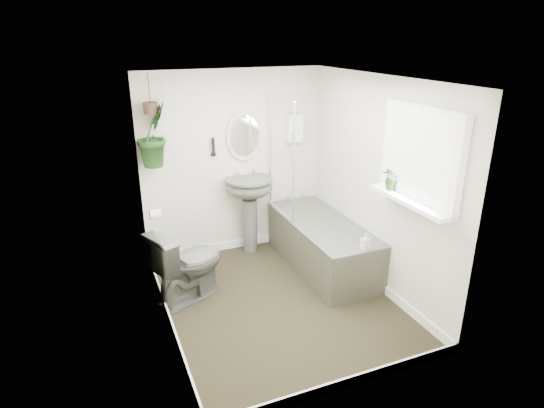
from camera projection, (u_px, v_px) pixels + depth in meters
name	position (u px, v px, depth m)	size (l,w,h in m)	color
floor	(277.00, 301.00, 4.87)	(2.30, 2.80, 0.02)	black
ceiling	(278.00, 77.00, 4.04)	(2.30, 2.80, 0.02)	white
wall_back	(234.00, 164.00, 5.67)	(2.30, 0.02, 2.30)	silver
wall_front	(355.00, 262.00, 3.24)	(2.30, 0.02, 2.30)	silver
wall_left	(158.00, 217.00, 4.04)	(0.02, 2.80, 2.30)	silver
wall_right	(377.00, 185.00, 4.87)	(0.02, 2.80, 2.30)	silver
skirting	(277.00, 296.00, 4.84)	(2.30, 2.80, 0.10)	white
bathtub	(322.00, 244.00, 5.48)	(0.72, 1.72, 0.58)	#494C44
bath_screen	(281.00, 158.00, 5.43)	(0.04, 0.72, 1.40)	silver
shower_box	(294.00, 128.00, 5.76)	(0.20, 0.10, 0.35)	white
oval_mirror	(244.00, 136.00, 5.56)	(0.46, 0.03, 0.62)	beige
wall_sconce	(213.00, 147.00, 5.45)	(0.04, 0.04, 0.22)	black
toilet_roll_holder	(155.00, 214.00, 4.76)	(0.11, 0.11, 0.11)	white
window_recess	(421.00, 156.00, 4.06)	(0.08, 1.00, 0.90)	white
window_sill	(409.00, 201.00, 4.19)	(0.18, 1.00, 0.04)	white
window_blinds	(417.00, 156.00, 4.05)	(0.01, 0.86, 0.76)	white
toilet	(188.00, 263.00, 4.78)	(0.46, 0.81, 0.82)	#494C44
pedestal_sink	(250.00, 215.00, 5.80)	(0.59, 0.50, 1.00)	#494C44
sill_plant	(393.00, 177.00, 4.40)	(0.22, 0.19, 0.25)	black
hanging_plant	(153.00, 135.00, 5.02)	(0.39, 0.32, 0.71)	black
soap_bottle	(366.00, 241.00, 4.68)	(0.08, 0.08, 0.18)	black
hanging_pot	(151.00, 108.00, 4.92)	(0.16, 0.16, 0.12)	#39261D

